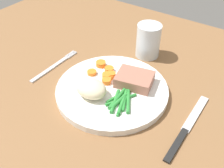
{
  "coord_description": "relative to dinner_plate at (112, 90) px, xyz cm",
  "views": [
    {
      "loc": [
        26.4,
        -38.05,
        42.42
      ],
      "look_at": [
        0.96,
        -1.36,
        4.6
      ],
      "focal_mm": 40.81,
      "sensor_mm": 36.0,
      "label": 1
    }
  ],
  "objects": [
    {
      "name": "knife",
      "position": [
        18.74,
        -0.29,
        -0.6
      ],
      "size": [
        1.7,
        20.5,
        0.64
      ],
      "rotation": [
        0.0,
        0.0,
        -0.04
      ],
      "color": "black",
      "rests_on": "dining_table"
    },
    {
      "name": "mashed_potatoes",
      "position": [
        -2.35,
        -4.71,
        2.65
      ],
      "size": [
        7.34,
        5.68,
        3.71
      ],
      "primitive_type": "ellipsoid",
      "color": "beige",
      "rests_on": "dinner_plate"
    },
    {
      "name": "green_beans",
      "position": [
        4.29,
        -2.7,
        1.17
      ],
      "size": [
        6.18,
        9.05,
        0.85
      ],
      "color": "#2D8C38",
      "rests_on": "dinner_plate"
    },
    {
      "name": "dining_table",
      "position": [
        -0.96,
        1.36,
        -1.8
      ],
      "size": [
        120.0,
        90.0,
        2.0
      ],
      "color": "brown",
      "rests_on": "ground"
    },
    {
      "name": "dinner_plate",
      "position": [
        0.0,
        0.0,
        0.0
      ],
      "size": [
        26.16,
        26.16,
        1.6
      ],
      "primitive_type": "cylinder",
      "color": "white",
      "rests_on": "dining_table"
    },
    {
      "name": "carrot_slices",
      "position": [
        -3.98,
        3.03,
        1.33
      ],
      "size": [
        7.52,
        7.08,
        1.22
      ],
      "color": "orange",
      "rests_on": "dinner_plate"
    },
    {
      "name": "fork",
      "position": [
        -18.53,
        -0.26,
        -0.6
      ],
      "size": [
        1.44,
        16.6,
        0.4
      ],
      "rotation": [
        0.0,
        0.0,
        0.03
      ],
      "color": "silver",
      "rests_on": "dining_table"
    },
    {
      "name": "meat_portion",
      "position": [
        3.53,
        4.12,
        2.07
      ],
      "size": [
        9.57,
        8.27,
        2.54
      ],
      "primitive_type": "cube",
      "rotation": [
        0.0,
        0.0,
        0.23
      ],
      "color": "#A86B56",
      "rests_on": "dinner_plate"
    },
    {
      "name": "water_glass",
      "position": [
        -0.89,
        18.78,
        3.17
      ],
      "size": [
        6.58,
        6.58,
        9.21
      ],
      "color": "silver",
      "rests_on": "dining_table"
    }
  ]
}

